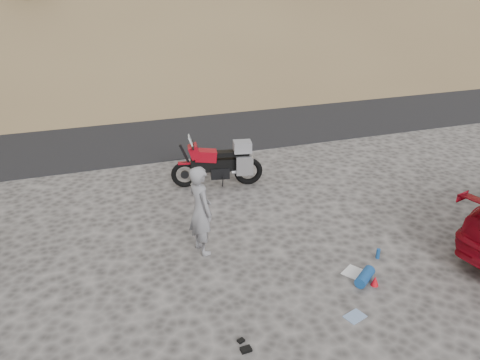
# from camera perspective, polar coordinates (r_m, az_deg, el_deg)

# --- Properties ---
(ground) EXTENTS (140.00, 140.00, 0.00)m
(ground) POSITION_cam_1_polar(r_m,az_deg,el_deg) (9.17, 0.11, -9.79)
(ground) COLOR #3D3A38
(ground) RESTS_ON ground
(road) EXTENTS (120.00, 7.00, 0.05)m
(road) POSITION_cam_1_polar(r_m,az_deg,el_deg) (17.15, -9.76, 6.59)
(road) COLOR black
(road) RESTS_ON ground
(motorcycle) EXTENTS (2.34, 0.95, 1.41)m
(motorcycle) POSITION_cam_1_polar(r_m,az_deg,el_deg) (11.95, -2.29, 2.01)
(motorcycle) COLOR black
(motorcycle) RESTS_ON ground
(man) EXTENTS (0.58, 0.75, 1.82)m
(man) POSITION_cam_1_polar(r_m,az_deg,el_deg) (9.50, -4.64, -8.54)
(man) COLOR gray
(man) RESTS_ON ground
(gear_white_cloth) EXTENTS (0.51, 0.49, 0.01)m
(gear_white_cloth) POSITION_cam_1_polar(r_m,az_deg,el_deg) (9.09, 13.69, -10.88)
(gear_white_cloth) COLOR white
(gear_white_cloth) RESTS_ON ground
(gear_blue_mat) EXTENTS (0.53, 0.47, 0.20)m
(gear_blue_mat) POSITION_cam_1_polar(r_m,az_deg,el_deg) (8.86, 14.97, -11.32)
(gear_blue_mat) COLOR navy
(gear_blue_mat) RESTS_ON ground
(gear_bottle) EXTENTS (0.10, 0.10, 0.20)m
(gear_bottle) POSITION_cam_1_polar(r_m,az_deg,el_deg) (9.57, 16.48, -8.60)
(gear_bottle) COLOR navy
(gear_bottle) RESTS_ON ground
(gear_funnel) EXTENTS (0.17, 0.17, 0.19)m
(gear_funnel) POSITION_cam_1_polar(r_m,az_deg,el_deg) (8.82, 16.13, -11.73)
(gear_funnel) COLOR red
(gear_funnel) RESTS_ON ground
(gear_glove_a) EXTENTS (0.17, 0.12, 0.05)m
(gear_glove_a) POSITION_cam_1_polar(r_m,az_deg,el_deg) (7.34, 0.74, -19.95)
(gear_glove_a) COLOR black
(gear_glove_a) RESTS_ON ground
(gear_glove_b) EXTENTS (0.13, 0.11, 0.04)m
(gear_glove_b) POSITION_cam_1_polar(r_m,az_deg,el_deg) (7.48, 0.12, -18.99)
(gear_glove_b) COLOR black
(gear_glove_b) RESTS_ON ground
(gear_blue_cloth) EXTENTS (0.39, 0.33, 0.01)m
(gear_blue_cloth) POSITION_cam_1_polar(r_m,az_deg,el_deg) (8.11, 13.83, -15.85)
(gear_blue_cloth) COLOR #7C97BF
(gear_blue_cloth) RESTS_ON ground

